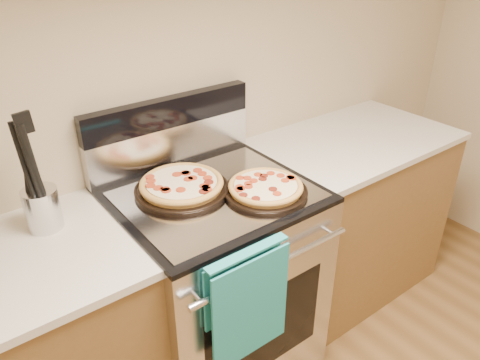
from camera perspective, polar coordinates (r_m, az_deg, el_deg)
wall_back at (r=1.95m, az=-9.69°, el=13.76°), size 4.00×0.00×4.00m
range_body at (r=2.11m, az=-2.97°, el=-12.59°), size 0.76×0.68×0.90m
oven_window at (r=1.92m, az=3.02°, el=-17.87°), size 0.56×0.01×0.40m
cooktop at (r=1.84m, az=-3.33°, el=-1.76°), size 0.76×0.68×0.02m
backsplash_lower at (r=2.03m, az=-8.36°, el=4.25°), size 0.76×0.06×0.18m
backsplash_upper at (r=1.97m, az=-8.67°, el=8.21°), size 0.76×0.06×0.12m
oven_handle at (r=1.66m, az=4.23°, el=-10.33°), size 0.70×0.03×0.03m
dish_towel at (r=1.66m, az=0.88°, el=-14.61°), size 0.32×0.05×0.42m
foil_sheet at (r=1.81m, az=-2.81°, el=-1.79°), size 0.70×0.55×0.01m
cabinet_right at (r=2.62m, az=12.74°, el=-4.38°), size 1.00×0.62×0.88m
countertop_right at (r=2.41m, az=13.90°, el=4.74°), size 1.02×0.64×0.03m
pepperoni_pizza_back at (r=1.83m, az=-7.12°, el=-0.70°), size 0.43×0.43×0.05m
pepperoni_pizza_front at (r=1.80m, az=3.14°, el=-1.04°), size 0.40×0.40×0.04m
utensil_crock at (r=1.74m, az=-22.92°, el=-3.26°), size 0.15×0.15×0.15m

